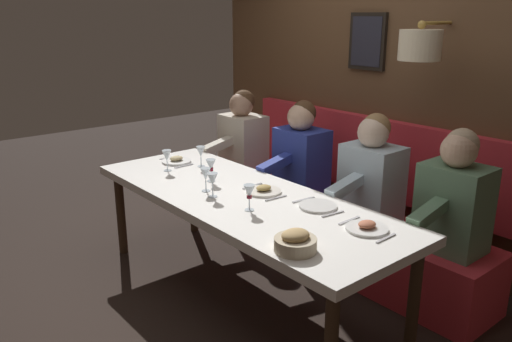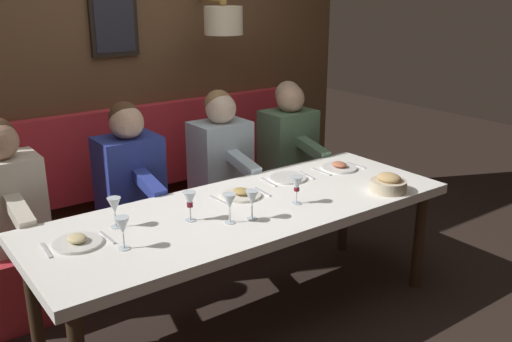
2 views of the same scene
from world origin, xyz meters
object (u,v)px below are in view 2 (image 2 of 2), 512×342
Objects in this scene: dining_table at (248,216)px; diner_far at (5,190)px; wine_glass_5 at (297,185)px; wine_glass_3 at (114,206)px; diner_nearest at (289,135)px; bread_bowl at (389,184)px; diner_middle at (129,166)px; wine_glass_2 at (123,226)px; wine_glass_1 at (230,202)px; diner_near at (221,148)px; wine_glass_4 at (252,199)px; wine_glass_0 at (190,200)px.

dining_table is 3.14× the size of diner_far.
wine_glass_3 is at bearing 72.80° from wine_glass_5.
diner_nearest is 1.21m from bread_bowl.
diner_middle is at bearing 44.36° from bread_bowl.
wine_glass_2 is 1.05m from wine_glass_5.
wine_glass_5 is at bearing -89.66° from wine_glass_1.
diner_near is at bearing 90.00° from diner_nearest.
bread_bowl is at bearing -121.62° from diner_far.
diner_nearest is 4.82× the size of wine_glass_3.
diner_far is 4.82× the size of wine_glass_4.
diner_middle is at bearing -25.69° from wine_glass_2.
diner_middle is at bearing -29.26° from wine_glass_3.
wine_glass_4 is 0.75× the size of bread_bowl.
wine_glass_5 is at bearing -107.20° from wine_glass_3.
wine_glass_1 is at bearing 129.33° from diner_nearest.
bread_bowl is (-0.18, -0.59, -0.07)m from wine_glass_5.
wine_glass_0 is at bearing -113.31° from wine_glass_3.
wine_glass_3 is at bearing -14.94° from wine_glass_2.
wine_glass_4 is at bearing 81.26° from bread_bowl.
diner_near and diner_far have the same top height.
wine_glass_0 is 1.00× the size of wine_glass_2.
diner_middle is 4.82× the size of wine_glass_1.
diner_far is 1.13m from wine_glass_0.
wine_glass_0 is at bearing 45.56° from wine_glass_1.
diner_near is (0.00, 0.64, 0.00)m from diner_nearest.
diner_nearest is 4.82× the size of wine_glass_4.
wine_glass_4 is (-0.34, -0.64, 0.00)m from wine_glass_3.
wine_glass_0 and wine_glass_4 have the same top height.
wine_glass_3 is at bearing 150.74° from diner_middle.
diner_nearest is 4.82× the size of wine_glass_1.
diner_middle is 4.82× the size of wine_glass_2.
wine_glass_2 is (-0.98, 1.18, 0.04)m from diner_near.
wine_glass_2 is at bearing -162.92° from diner_far.
wine_glass_5 is at bearing 73.31° from bread_bowl.
dining_table is 0.31m from wine_glass_1.
wine_glass_2 is at bearing 96.80° from dining_table.
wine_glass_1 is at bearing -139.09° from diner_far.
wine_glass_3 is at bearing 59.20° from wine_glass_1.
diner_nearest is 4.82× the size of wine_glass_2.
wine_glass_3 is 0.72m from wine_glass_4.
wine_glass_5 is (-1.02, -0.58, 0.04)m from diner_middle.
dining_table is 0.82m from wine_glass_2.
diner_far is 3.60× the size of bread_bowl.
diner_far reaches higher than dining_table.
wine_glass_3 is 1.02m from wine_glass_5.
wine_glass_0 is at bearing 121.84° from diner_nearest.
diner_nearest is 2.07m from wine_glass_2.
bread_bowl is at bearing -159.29° from diner_near.
dining_table is at bearing 62.13° from wine_glass_5.
wine_glass_1 is 0.75× the size of bread_bowl.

